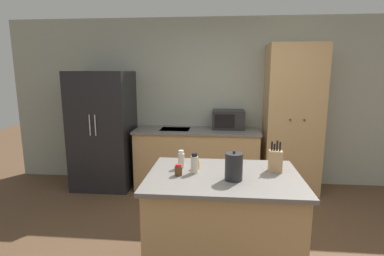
{
  "coord_description": "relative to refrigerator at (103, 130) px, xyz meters",
  "views": [
    {
      "loc": [
        -0.19,
        -2.45,
        1.78
      ],
      "look_at": [
        -0.55,
        1.4,
        1.05
      ],
      "focal_mm": 28.0,
      "sensor_mm": 36.0,
      "label": 1
    }
  ],
  "objects": [
    {
      "name": "wall_back",
      "position": [
        1.97,
        0.4,
        0.41
      ],
      "size": [
        7.2,
        0.06,
        2.6
      ],
      "color": "#9EA393",
      "rests_on": "ground_plane"
    },
    {
      "name": "refrigerator",
      "position": [
        0.0,
        0.0,
        0.0
      ],
      "size": [
        0.87,
        0.76,
        1.79
      ],
      "color": "black",
      "rests_on": "ground_plane"
    },
    {
      "name": "back_counter",
      "position": [
        1.44,
        0.07,
        -0.43
      ],
      "size": [
        1.88,
        0.64,
        0.92
      ],
      "color": "tan",
      "rests_on": "ground_plane"
    },
    {
      "name": "pantry_cabinet",
      "position": [
        2.85,
        0.09,
        0.19
      ],
      "size": [
        0.78,
        0.59,
        2.17
      ],
      "color": "tan",
      "rests_on": "ground_plane"
    },
    {
      "name": "kitchen_island",
      "position": [
        1.83,
        -1.94,
        -0.43
      ],
      "size": [
        1.29,
        0.93,
        0.92
      ],
      "color": "tan",
      "rests_on": "ground_plane"
    },
    {
      "name": "microwave",
      "position": [
        1.91,
        0.18,
        0.17
      ],
      "size": [
        0.48,
        0.35,
        0.29
      ],
      "color": "#232326",
      "rests_on": "back_counter"
    },
    {
      "name": "knife_block",
      "position": [
        2.27,
        -1.82,
        0.12
      ],
      "size": [
        0.11,
        0.09,
        0.28
      ],
      "color": "tan",
      "rests_on": "kitchen_island"
    },
    {
      "name": "spice_bottle_tall_dark",
      "position": [
        1.45,
        -2.0,
        0.07
      ],
      "size": [
        0.06,
        0.06,
        0.1
      ],
      "color": "#563319",
      "rests_on": "kitchen_island"
    },
    {
      "name": "spice_bottle_short_red",
      "position": [
        1.58,
        -1.81,
        0.07
      ],
      "size": [
        0.06,
        0.06,
        0.09
      ],
      "color": "orange",
      "rests_on": "kitchen_island"
    },
    {
      "name": "spice_bottle_amber_oil",
      "position": [
        1.44,
        -1.79,
        0.1
      ],
      "size": [
        0.06,
        0.06,
        0.16
      ],
      "color": "beige",
      "rests_on": "kitchen_island"
    },
    {
      "name": "spice_bottle_green_herb",
      "position": [
        1.58,
        -1.92,
        0.11
      ],
      "size": [
        0.06,
        0.06,
        0.18
      ],
      "color": "beige",
      "rests_on": "kitchen_island"
    },
    {
      "name": "kettle",
      "position": [
        1.9,
        -2.06,
        0.14
      ],
      "size": [
        0.14,
        0.14,
        0.25
      ],
      "color": "#232326",
      "rests_on": "kitchen_island"
    }
  ]
}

